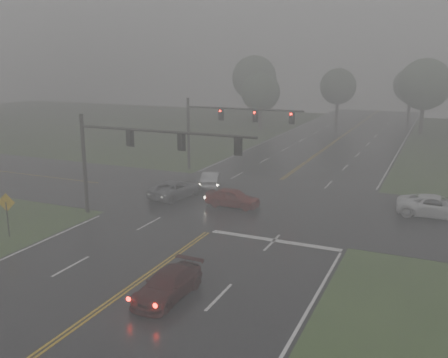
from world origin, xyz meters
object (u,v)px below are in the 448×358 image
at_px(sedan_red, 233,207).
at_px(pickup_white, 435,217).
at_px(car_grey, 176,197).
at_px(signal_gantry_near, 132,148).
at_px(signal_gantry_far, 221,122).
at_px(sedan_silver, 212,187).
at_px(sedan_maroon, 168,298).

bearing_deg(sedan_red, pickup_white, -74.87).
distance_m(sedan_red, car_grey, 5.37).
xyz_separation_m(signal_gantry_near, signal_gantry_far, (-0.51, 16.24, -0.04)).
bearing_deg(sedan_silver, signal_gantry_far, -91.96).
distance_m(sedan_maroon, sedan_red, 15.46).
bearing_deg(sedan_red, sedan_silver, 41.09).
bearing_deg(car_grey, signal_gantry_near, 103.20).
bearing_deg(pickup_white, sedan_maroon, 147.96).
relative_size(sedan_maroon, pickup_white, 0.82).
height_order(sedan_red, pickup_white, pickup_white).
relative_size(sedan_red, car_grey, 0.84).
relative_size(sedan_maroon, sedan_red, 1.06).
bearing_deg(car_grey, sedan_maroon, 130.28).
height_order(sedan_red, sedan_silver, sedan_red).
distance_m(sedan_red, sedan_silver, 6.34).
bearing_deg(sedan_red, sedan_maroon, -167.78).
height_order(car_grey, signal_gantry_far, signal_gantry_far).
relative_size(sedan_silver, pickup_white, 0.78).
relative_size(sedan_red, signal_gantry_far, 0.35).
distance_m(sedan_maroon, signal_gantry_far, 27.70).
bearing_deg(sedan_maroon, sedan_red, 103.50).
bearing_deg(sedan_red, signal_gantry_far, 29.19).
relative_size(sedan_red, sedan_silver, 0.99).
height_order(sedan_maroon, sedan_silver, sedan_silver).
distance_m(sedan_maroon, car_grey, 17.81).
relative_size(sedan_red, signal_gantry_near, 0.31).
xyz_separation_m(sedan_maroon, car_grey, (-8.40, 15.71, 0.00)).
xyz_separation_m(sedan_silver, signal_gantry_far, (-1.63, 5.77, 5.12)).
xyz_separation_m(sedan_maroon, sedan_red, (-3.06, 15.15, 0.00)).
height_order(sedan_silver, signal_gantry_near, signal_gantry_near).
height_order(car_grey, signal_gantry_near, signal_gantry_near).
relative_size(sedan_silver, signal_gantry_near, 0.32).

